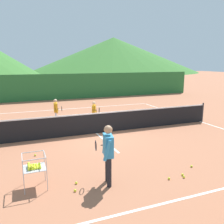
% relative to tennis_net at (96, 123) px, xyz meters
% --- Properties ---
extents(ground_plane, '(120.00, 120.00, 0.00)m').
position_rel_tennis_net_xyz_m(ground_plane, '(0.00, 0.00, -0.50)').
color(ground_plane, '#A86647').
extents(line_baseline_near, '(12.10, 0.08, 0.01)m').
position_rel_tennis_net_xyz_m(line_baseline_near, '(0.00, -5.94, -0.50)').
color(line_baseline_near, white).
rests_on(line_baseline_near, ground).
extents(line_baseline_far, '(12.10, 0.08, 0.01)m').
position_rel_tennis_net_xyz_m(line_baseline_far, '(0.00, 6.32, -0.50)').
color(line_baseline_far, white).
rests_on(line_baseline_far, ground).
extents(line_sideline_east, '(0.08, 12.26, 0.01)m').
position_rel_tennis_net_xyz_m(line_sideline_east, '(6.05, 0.00, -0.50)').
color(line_sideline_east, white).
rests_on(line_sideline_east, ground).
extents(line_service_center, '(0.08, 5.33, 0.01)m').
position_rel_tennis_net_xyz_m(line_service_center, '(0.00, 0.00, -0.50)').
color(line_service_center, white).
rests_on(line_service_center, ground).
extents(tennis_net, '(12.41, 0.08, 1.05)m').
position_rel_tennis_net_xyz_m(tennis_net, '(0.00, 0.00, 0.00)').
color(tennis_net, '#333338').
rests_on(tennis_net, ground).
extents(instructor, '(0.44, 0.80, 1.64)m').
position_rel_tennis_net_xyz_m(instructor, '(-1.15, -4.58, 0.49)').
color(instructor, black).
rests_on(instructor, ground).
extents(student_0, '(0.41, 0.68, 1.36)m').
position_rel_tennis_net_xyz_m(student_0, '(-1.47, 2.33, 0.32)').
color(student_0, silver).
rests_on(student_0, ground).
extents(student_1, '(0.41, 0.68, 1.21)m').
position_rel_tennis_net_xyz_m(student_1, '(0.42, 1.66, 0.23)').
color(student_1, black).
rests_on(student_1, ground).
extents(ball_cart, '(0.58, 0.58, 0.90)m').
position_rel_tennis_net_xyz_m(ball_cart, '(-3.01, -4.06, 0.09)').
color(ball_cart, '#B7B7BC').
rests_on(ball_cart, ground).
extents(tennis_ball_0, '(0.07, 0.07, 0.07)m').
position_rel_tennis_net_xyz_m(tennis_ball_0, '(-1.96, -4.29, -0.47)').
color(tennis_ball_0, yellow).
rests_on(tennis_ball_0, ground).
extents(tennis_ball_1, '(0.07, 0.07, 0.07)m').
position_rel_tennis_net_xyz_m(tennis_ball_1, '(0.12, -1.47, -0.47)').
color(tennis_ball_1, yellow).
rests_on(tennis_ball_1, ground).
extents(tennis_ball_4, '(0.07, 0.07, 0.07)m').
position_rel_tennis_net_xyz_m(tennis_ball_4, '(1.66, -4.58, -0.47)').
color(tennis_ball_4, yellow).
rests_on(tennis_ball_4, ground).
extents(tennis_ball_5, '(0.07, 0.07, 0.07)m').
position_rel_tennis_net_xyz_m(tennis_ball_5, '(0.53, -5.00, -0.47)').
color(tennis_ball_5, yellow).
rests_on(tennis_ball_5, ground).
extents(tennis_ball_6, '(0.07, 0.07, 0.07)m').
position_rel_tennis_net_xyz_m(tennis_ball_6, '(0.99, -5.08, -0.47)').
color(tennis_ball_6, yellow).
rests_on(tennis_ball_6, ground).
extents(tennis_ball_7, '(0.07, 0.07, 0.07)m').
position_rel_tennis_net_xyz_m(tennis_ball_7, '(1.04, -4.95, -0.47)').
color(tennis_ball_7, yellow).
rests_on(tennis_ball_7, ground).
extents(tennis_ball_8, '(0.07, 0.07, 0.07)m').
position_rel_tennis_net_xyz_m(tennis_ball_8, '(-2.07, -4.67, -0.47)').
color(tennis_ball_8, yellow).
rests_on(tennis_ball_8, ground).
extents(tennis_ball_9, '(0.07, 0.07, 0.07)m').
position_rel_tennis_net_xyz_m(tennis_ball_9, '(-2.85, -1.82, -0.47)').
color(tennis_ball_9, yellow).
rests_on(tennis_ball_9, ground).
extents(windscreen_fence, '(26.62, 0.08, 2.24)m').
position_rel_tennis_net_xyz_m(windscreen_fence, '(0.00, 10.85, 0.62)').
color(windscreen_fence, '#286B33').
rests_on(windscreen_fence, ground).
extents(hill_0, '(55.24, 55.24, 11.24)m').
position_rel_tennis_net_xyz_m(hill_0, '(27.47, 66.49, 5.12)').
color(hill_0, '#38702D').
rests_on(hill_0, ground).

